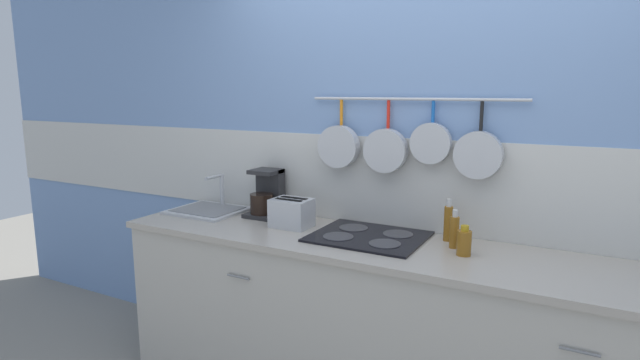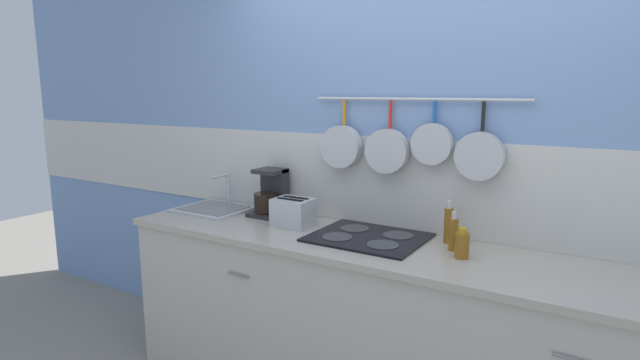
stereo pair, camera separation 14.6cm
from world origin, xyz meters
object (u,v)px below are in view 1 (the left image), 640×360
object	(u,v)px
toaster	(292,213)
bottle_cooking_wine	(454,231)
coffee_maker	(267,196)
bottle_hot_sauce	(448,222)
bottle_sesame_oil	(464,242)

from	to	relation	value
toaster	bottle_cooking_wine	world-z (taller)	bottle_cooking_wine
bottle_cooking_wine	coffee_maker	bearing A→B (deg)	175.07
bottle_hot_sauce	bottle_sesame_oil	bearing A→B (deg)	-57.10
coffee_maker	toaster	size ratio (longest dim) A/B	1.23
coffee_maker	bottle_cooking_wine	xyz separation A→B (m)	(1.18, -0.10, -0.04)
coffee_maker	toaster	bearing A→B (deg)	-29.07
bottle_hot_sauce	bottle_cooking_wine	xyz separation A→B (m)	(0.06, -0.10, -0.01)
toaster	bottle_hot_sauce	world-z (taller)	bottle_hot_sauce
coffee_maker	toaster	xyz separation A→B (m)	(0.27, -0.15, -0.04)
toaster	bottle_hot_sauce	bearing A→B (deg)	10.35
toaster	bottle_hot_sauce	size ratio (longest dim) A/B	1.07
coffee_maker	toaster	world-z (taller)	coffee_maker
toaster	bottle_cooking_wine	xyz separation A→B (m)	(0.90, 0.05, 0.00)
bottle_cooking_wine	bottle_sesame_oil	world-z (taller)	bottle_cooking_wine
toaster	bottle_cooking_wine	distance (m)	0.90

